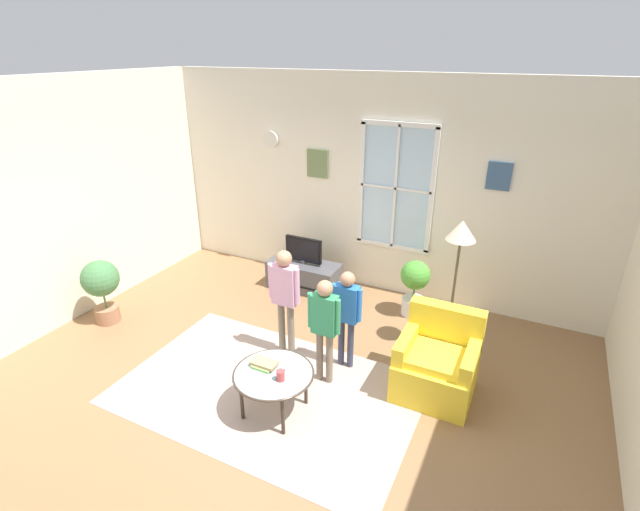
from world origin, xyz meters
The scene contains 17 objects.
ground_plane centered at (0.00, 0.00, -0.01)m, with size 6.83×5.97×0.02m, color olive.
back_wall centered at (0.01, 2.74, 1.50)m, with size 6.23×0.17×2.99m.
side_wall_left centered at (-3.18, 0.00, 1.49)m, with size 0.12×5.37×2.99m.
area_rug centered at (-0.08, 0.03, 0.00)m, with size 3.04×1.91×0.01m, color tan.
tv_stand centered at (-0.81, 2.18, 0.20)m, with size 1.05×0.47×0.41m.
television centered at (-0.81, 2.18, 0.62)m, with size 0.56×0.08×0.39m.
armchair centered at (1.46, 0.82, 0.33)m, with size 0.76×0.74×0.87m.
coffee_table centered at (0.13, -0.18, 0.43)m, with size 0.78×0.78×0.46m.
book_stack centered at (0.00, -0.13, 0.48)m, with size 0.26×0.18×0.05m.
cup centered at (0.25, -0.24, 0.51)m, with size 0.08×0.08×0.10m, color #BF3F3F.
remote_near_books centered at (0.21, -0.19, 0.47)m, with size 0.04×0.14×0.02m, color black.
person_pink_shirt centered at (-0.25, 0.71, 0.81)m, with size 0.39×0.18×1.29m.
person_blue_shirt centered at (0.46, 0.78, 0.73)m, with size 0.35×0.16×1.16m.
person_green_shirt centered at (0.37, 0.44, 0.75)m, with size 0.36×0.16×1.20m.
potted_plant_by_window centered at (0.83, 2.17, 0.46)m, with size 0.38×0.38×0.77m.
potted_plant_corner centered at (-2.67, 0.26, 0.54)m, with size 0.46×0.46×0.85m.
floor_lamp centered at (1.41, 1.61, 1.34)m, with size 0.32×0.32×1.60m.
Camera 1 is at (2.09, -3.16, 3.28)m, focal length 26.11 mm.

